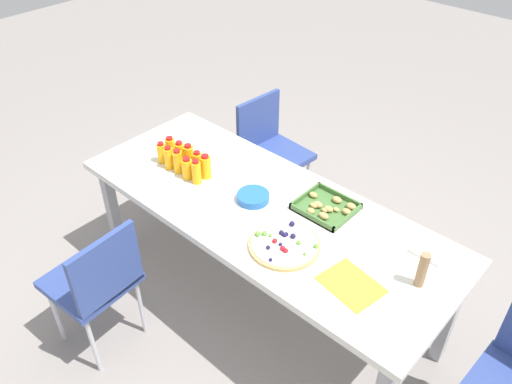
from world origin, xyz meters
name	(u,v)px	position (x,y,z in m)	size (l,w,h in m)	color
ground_plane	(262,299)	(0.00, 0.00, 0.00)	(12.00, 12.00, 0.00)	gray
party_table	(263,215)	(0.00, 0.00, 0.66)	(2.10, 0.83, 0.73)	silver
chair_near_left	(97,280)	(-0.41, -0.79, 0.50)	(0.43, 0.43, 0.83)	#33478C
chair_far_left	(270,146)	(-0.59, 0.74, 0.50)	(0.43, 0.43, 0.83)	#33478C
juice_bottle_0	(162,153)	(-0.71, -0.09, 0.79)	(0.05, 0.05, 0.13)	#F9AE14
juice_bottle_1	(169,158)	(-0.63, -0.10, 0.80)	(0.05, 0.05, 0.14)	#FAAD14
juice_bottle_2	(178,162)	(-0.56, -0.09, 0.80)	(0.05, 0.05, 0.15)	#FAAC14
juice_bottle_3	(187,169)	(-0.48, -0.10, 0.79)	(0.06, 0.06, 0.13)	#F9AC14
juice_bottle_4	(196,172)	(-0.41, -0.09, 0.80)	(0.05, 0.05, 0.15)	#FAAC14
juice_bottle_5	(170,148)	(-0.72, -0.02, 0.79)	(0.06, 0.06, 0.13)	#F9AC14
juice_bottle_6	(180,152)	(-0.64, -0.02, 0.79)	(0.06, 0.06, 0.13)	#F9AD14
juice_bottle_7	(189,156)	(-0.56, -0.02, 0.80)	(0.06, 0.06, 0.15)	#FAAE14
juice_bottle_8	(198,162)	(-0.49, -0.02, 0.79)	(0.05, 0.05, 0.13)	#FAAC14
juice_bottle_9	(206,167)	(-0.41, -0.02, 0.80)	(0.06, 0.06, 0.15)	#FAAD14
fruit_pizza	(284,244)	(0.28, -0.16, 0.74)	(0.34, 0.34, 0.05)	tan
snack_tray	(327,207)	(0.26, 0.20, 0.74)	(0.29, 0.26, 0.04)	#477238
plate_stack	(254,197)	(-0.07, 0.00, 0.75)	(0.17, 0.17, 0.04)	blue
napkin_stack	(431,250)	(0.81, 0.28, 0.74)	(0.15, 0.15, 0.02)	white
cardboard_tube	(422,270)	(0.87, 0.05, 0.82)	(0.04, 0.04, 0.18)	#9E7A56
paper_folder	(351,285)	(0.65, -0.15, 0.73)	(0.26, 0.20, 0.01)	yellow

